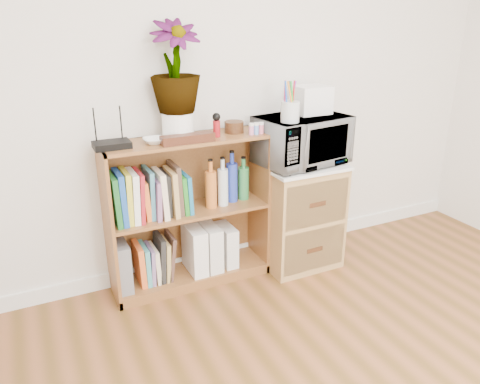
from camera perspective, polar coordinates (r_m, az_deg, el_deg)
skirting_board at (r=3.34m, az=-1.09°, el=-7.35°), size 4.00×0.02×0.10m
bookshelf at (r=2.92m, az=-6.25°, el=-2.56°), size 1.00×0.30×0.95m
wicker_unit at (r=3.21m, az=7.00°, el=-2.76°), size 0.50×0.45×0.70m
microwave at (r=3.03m, az=7.54°, el=6.28°), size 0.61×0.45×0.31m
pen_cup at (r=2.82m, az=6.14°, el=9.71°), size 0.11×0.11×0.12m
small_appliance at (r=3.08m, az=8.65°, el=11.07°), size 0.22×0.19×0.18m
router at (r=2.64m, az=-15.36°, el=5.57°), size 0.20×0.13×0.04m
white_bowl at (r=2.68m, az=-10.35°, el=6.17°), size 0.13×0.13×0.03m
plant_pot at (r=2.75m, az=-7.57°, el=8.06°), size 0.18×0.18×0.15m
potted_plant at (r=2.70m, az=-7.91°, el=14.90°), size 0.28×0.28×0.51m
trinket_box at (r=2.66m, az=-6.39°, el=6.48°), size 0.31×0.08×0.05m
kokeshi_doll at (r=2.78m, az=-2.88°, el=7.71°), size 0.04×0.04×0.10m
wooden_bowl at (r=2.88m, az=-0.73°, el=7.94°), size 0.12×0.12×0.07m
paint_jars at (r=2.84m, az=1.99°, el=7.64°), size 0.12×0.04×0.06m
file_box at (r=2.93m, az=-14.37°, el=-8.57°), size 0.09×0.24×0.30m
magazine_holder_left at (r=3.03m, az=-5.55°, el=-6.93°), size 0.10×0.24×0.31m
magazine_holder_mid at (r=3.06m, az=-3.67°, el=-6.60°), size 0.09×0.24×0.30m
magazine_holder_right at (r=3.11m, az=-1.68°, el=-6.43°), size 0.08×0.21×0.27m
cookbooks at (r=2.79m, az=-11.02°, el=-0.29°), size 0.46×0.20×0.31m
liquor_bottles at (r=2.97m, az=-0.30°, el=1.63°), size 0.48×0.07×0.32m
lower_books at (r=2.98m, az=-10.43°, el=-8.21°), size 0.24×0.19×0.29m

